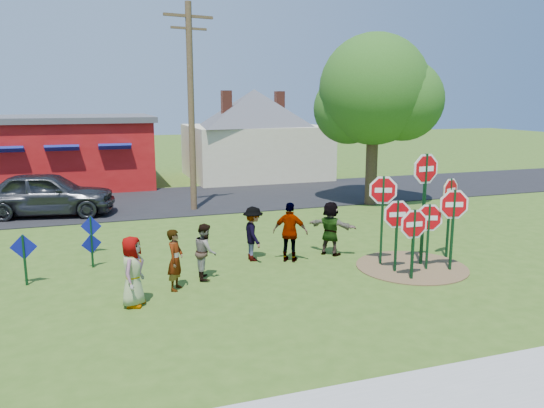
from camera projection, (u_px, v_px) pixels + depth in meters
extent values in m
plane|color=#375719|center=(254.00, 273.00, 14.92)|extent=(120.00, 120.00, 0.00)
cube|color=black|center=(185.00, 200.00, 25.60)|extent=(120.00, 7.50, 0.04)
cylinder|color=brown|center=(411.00, 267.00, 15.41)|extent=(3.20, 3.20, 0.03)
cube|color=#9D0F10|center=(66.00, 154.00, 29.56)|extent=(9.00, 7.00, 3.60)
cube|color=#4C4C51|center=(63.00, 119.00, 29.18)|extent=(9.40, 7.40, 0.30)
cube|color=navy|center=(6.00, 150.00, 25.31)|extent=(1.60, 0.78, 0.45)
cube|color=navy|center=(62.00, 149.00, 26.10)|extent=(1.60, 0.78, 0.45)
cube|color=navy|center=(115.00, 147.00, 26.89)|extent=(1.60, 0.78, 0.45)
cube|color=beige|center=(255.00, 151.00, 33.06)|extent=(8.00, 7.00, 3.20)
pyramid|color=#4C4C51|center=(254.00, 89.00, 32.32)|extent=(9.40, 9.40, 2.20)
cube|color=brown|center=(226.00, 103.00, 30.92)|extent=(0.55, 0.55, 1.40)
cube|color=brown|center=(279.00, 102.00, 34.04)|extent=(0.55, 0.55, 1.40)
cube|color=#0E361A|center=(413.00, 245.00, 14.18)|extent=(0.06, 0.07, 1.94)
cylinder|color=white|center=(414.00, 224.00, 14.07)|extent=(1.08, 0.05, 1.08)
cylinder|color=#B9050C|center=(414.00, 224.00, 14.07)|extent=(0.93, 0.05, 0.93)
cube|color=white|center=(414.00, 224.00, 14.07)|extent=(0.48, 0.02, 0.13)
cube|color=#0E361A|center=(382.00, 221.00, 15.41)|extent=(0.08, 0.09, 2.64)
cylinder|color=white|center=(383.00, 190.00, 15.23)|extent=(1.06, 0.39, 1.12)
cylinder|color=#B9050C|center=(383.00, 190.00, 15.23)|extent=(0.91, 0.34, 0.96)
cube|color=white|center=(383.00, 190.00, 15.23)|extent=(0.47, 0.17, 0.14)
cylinder|color=gold|center=(383.00, 190.00, 15.23)|extent=(1.06, 0.38, 1.12)
cube|color=#0E361A|center=(423.00, 210.00, 15.33)|extent=(0.07, 0.09, 3.29)
cylinder|color=white|center=(426.00, 169.00, 15.09)|extent=(1.19, 0.16, 1.19)
cylinder|color=#B9050C|center=(426.00, 169.00, 15.09)|extent=(1.02, 0.15, 1.03)
cube|color=white|center=(426.00, 169.00, 15.09)|extent=(0.52, 0.07, 0.15)
cube|color=#0E361A|center=(449.00, 218.00, 16.13)|extent=(0.07, 0.08, 2.47)
cylinder|color=white|center=(450.00, 190.00, 15.96)|extent=(0.92, 0.35, 0.97)
cylinder|color=#B9050C|center=(450.00, 190.00, 15.96)|extent=(0.80, 0.31, 0.84)
cube|color=white|center=(450.00, 190.00, 15.96)|extent=(0.40, 0.15, 0.12)
cylinder|color=gold|center=(450.00, 190.00, 15.96)|extent=(0.92, 0.35, 0.97)
cube|color=#0E361A|center=(428.00, 237.00, 14.99)|extent=(0.08, 0.09, 1.92)
cylinder|color=white|center=(429.00, 218.00, 14.88)|extent=(1.01, 0.36, 1.07)
cylinder|color=#B9050C|center=(429.00, 218.00, 14.88)|extent=(0.88, 0.32, 0.92)
cube|color=white|center=(429.00, 218.00, 14.88)|extent=(0.45, 0.16, 0.13)
cube|color=#0E361A|center=(452.00, 231.00, 14.90)|extent=(0.08, 0.09, 2.34)
cylinder|color=white|center=(454.00, 204.00, 14.76)|extent=(1.10, 0.31, 1.13)
cylinder|color=#B9050C|center=(454.00, 204.00, 14.76)|extent=(0.95, 0.28, 0.98)
cube|color=white|center=(454.00, 204.00, 14.76)|extent=(0.48, 0.14, 0.14)
cylinder|color=gold|center=(454.00, 204.00, 14.76)|extent=(1.10, 0.31, 1.13)
cube|color=#0E361A|center=(396.00, 237.00, 14.79)|extent=(0.07, 0.08, 2.06)
cylinder|color=white|center=(397.00, 214.00, 14.66)|extent=(1.06, 0.20, 1.07)
cylinder|color=#B9050C|center=(397.00, 214.00, 14.66)|extent=(0.91, 0.18, 0.92)
cube|color=white|center=(397.00, 214.00, 14.66)|extent=(0.47, 0.09, 0.13)
cube|color=#0E361A|center=(25.00, 260.00, 13.81)|extent=(0.06, 0.07, 1.36)
cube|color=navy|center=(23.00, 247.00, 13.74)|extent=(0.68, 0.10, 0.68)
cube|color=#0E361A|center=(92.00, 251.00, 15.31)|extent=(0.06, 0.07, 0.99)
cube|color=navy|center=(92.00, 244.00, 15.26)|extent=(0.56, 0.23, 0.59)
cube|color=#0E361A|center=(92.00, 235.00, 16.72)|extent=(0.07, 0.07, 1.19)
cube|color=navy|center=(91.00, 226.00, 16.66)|extent=(0.63, 0.20, 0.65)
imported|color=#455B94|center=(133.00, 271.00, 12.39)|extent=(0.82, 0.97, 1.69)
imported|color=#1E6E66|center=(175.00, 260.00, 13.46)|extent=(0.61, 0.69, 1.59)
imported|color=brown|center=(205.00, 251.00, 14.33)|extent=(0.66, 0.80, 1.53)
imported|color=#303135|center=(253.00, 234.00, 15.94)|extent=(0.65, 1.09, 1.65)
imported|color=#4A2A53|center=(290.00, 232.00, 15.80)|extent=(1.13, 0.94, 1.81)
imported|color=#1E5A32|center=(331.00, 228.00, 16.51)|extent=(1.43, 1.51, 1.70)
imported|color=#2F2E34|center=(47.00, 194.00, 21.95)|extent=(5.68, 3.07, 1.83)
cylinder|color=#4C3823|center=(191.00, 109.00, 22.51)|extent=(0.27, 0.27, 8.74)
cube|color=#4C3823|center=(188.00, 16.00, 21.77)|extent=(2.12, 0.50, 0.12)
cube|color=#4C3823|center=(189.00, 28.00, 21.86)|extent=(1.55, 0.38, 0.10)
cylinder|color=#382819|center=(372.00, 159.00, 24.24)|extent=(0.53, 0.53, 4.19)
sphere|color=#265316|center=(374.00, 89.00, 23.62)|extent=(4.95, 4.95, 4.95)
sphere|color=#265316|center=(403.00, 100.00, 23.55)|extent=(3.62, 3.62, 3.62)
sphere|color=#265316|center=(349.00, 109.00, 24.23)|extent=(3.24, 3.24, 3.24)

